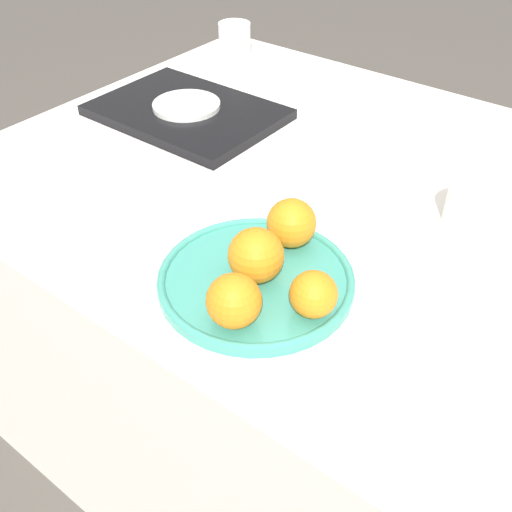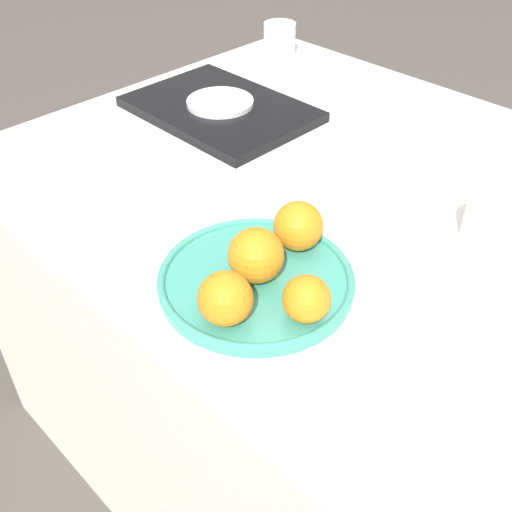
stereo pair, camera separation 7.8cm
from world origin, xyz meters
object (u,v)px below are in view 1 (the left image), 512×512
orange_0 (256,255)px  cup_1 (235,40)px  orange_1 (234,301)px  serving_tray (187,112)px  orange_3 (291,223)px  cup_0 (474,206)px  fruit_platter (256,279)px  napkin (319,182)px  side_plate (186,105)px  orange_2 (313,294)px

orange_0 → cup_1: 0.85m
orange_1 → serving_tray: bearing=138.4°
orange_0 → orange_3: 0.09m
orange_0 → cup_0: size_ratio=0.87×
fruit_platter → cup_1: cup_1 is taller
orange_1 → napkin: orange_1 is taller
serving_tray → cup_1: cup_1 is taller
fruit_platter → cup_0: size_ratio=3.10×
fruit_platter → cup_0: 0.36m
side_plate → serving_tray: bearing=0.0°
serving_tray → cup_0: size_ratio=4.20×
napkin → serving_tray: bearing=171.6°
serving_tray → cup_1: size_ratio=4.53×
orange_3 → cup_1: bearing=135.2°
orange_0 → napkin: (-0.07, 0.27, -0.05)m
orange_2 → orange_3: (-0.10, 0.10, 0.01)m
orange_0 → cup_1: orange_0 is taller
side_plate → orange_3: bearing=-28.8°
orange_2 → napkin: size_ratio=0.43×
fruit_platter → orange_3: 0.10m
orange_0 → serving_tray: size_ratio=0.21×
fruit_platter → orange_3: bearing=94.2°
orange_1 → orange_2: 0.10m
orange_1 → serving_tray: orange_1 is taller
fruit_platter → orange_3: (-0.01, 0.09, 0.04)m
orange_1 → orange_3: size_ratio=0.97×
orange_0 → orange_1: size_ratio=1.09×
cup_1 → side_plate: bearing=-67.1°
orange_2 → serving_tray: bearing=147.6°
fruit_platter → side_plate: (-0.42, 0.32, 0.02)m
orange_0 → serving_tray: bearing=142.9°
orange_1 → serving_tray: size_ratio=0.19×
orange_3 → cup_1: size_ratio=0.89×
orange_3 → serving_tray: 0.48m
orange_0 → orange_2: 0.10m
fruit_platter → orange_1: 0.10m
serving_tray → napkin: size_ratio=2.58×
serving_tray → side_plate: size_ratio=2.67×
orange_3 → napkin: (-0.07, 0.18, -0.04)m
cup_0 → cup_1: cup_1 is taller
orange_0 → orange_3: bearing=94.1°
side_plate → napkin: side_plate is taller
serving_tray → cup_0: 0.60m
cup_1 → orange_3: bearing=-44.8°
serving_tray → orange_0: bearing=-37.1°
side_plate → fruit_platter: bearing=-37.1°
cup_0 → napkin: (-0.25, -0.05, -0.03)m
napkin → fruit_platter: bearing=-74.8°
orange_1 → cup_1: orange_1 is taller
side_plate → cup_1: (-0.13, 0.32, 0.02)m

